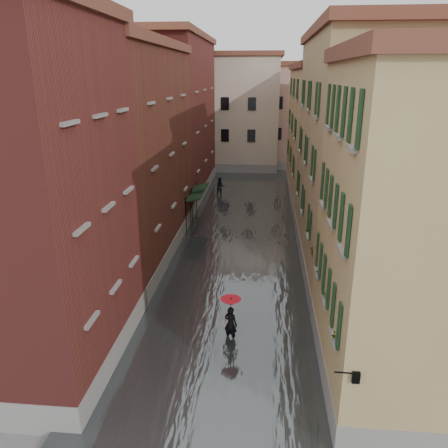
% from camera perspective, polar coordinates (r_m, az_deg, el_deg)
% --- Properties ---
extents(ground, '(120.00, 120.00, 0.00)m').
position_cam_1_polar(ground, '(20.00, -0.13, -14.71)').
color(ground, '#575759').
rests_on(ground, ground).
extents(floodwater, '(10.00, 60.00, 0.20)m').
position_cam_1_polar(floodwater, '(31.58, 2.14, -1.41)').
color(floodwater, '#454A4C').
rests_on(floodwater, ground).
extents(building_left_near, '(6.00, 8.00, 13.00)m').
position_cam_1_polar(building_left_near, '(17.53, -24.27, 2.08)').
color(building_left_near, maroon).
rests_on(building_left_near, ground).
extents(building_left_mid, '(6.00, 14.00, 12.50)m').
position_cam_1_polar(building_left_mid, '(27.40, -13.15, 8.31)').
color(building_left_mid, '#592A1C').
rests_on(building_left_mid, ground).
extents(building_left_far, '(6.00, 16.00, 14.00)m').
position_cam_1_polar(building_left_far, '(41.67, -6.74, 13.21)').
color(building_left_far, maroon).
rests_on(building_left_far, ground).
extents(building_right_near, '(6.00, 8.00, 11.50)m').
position_cam_1_polar(building_right_near, '(16.42, 24.24, -1.74)').
color(building_right_near, tan).
rests_on(building_right_near, ground).
extents(building_right_mid, '(6.00, 14.00, 13.00)m').
position_cam_1_polar(building_right_mid, '(26.53, 17.21, 8.17)').
color(building_right_mid, tan).
rests_on(building_right_mid, ground).
extents(building_right_far, '(6.00, 16.00, 11.50)m').
position_cam_1_polar(building_right_far, '(41.27, 13.10, 11.05)').
color(building_right_far, tan).
rests_on(building_right_far, ground).
extents(building_end_cream, '(12.00, 9.00, 13.00)m').
position_cam_1_polar(building_end_cream, '(54.95, 0.58, 14.17)').
color(building_end_cream, beige).
rests_on(building_end_cream, ground).
extents(building_end_pink, '(10.00, 9.00, 12.00)m').
position_cam_1_polar(building_end_pink, '(56.96, 10.07, 13.56)').
color(building_end_pink, tan).
rests_on(building_end_pink, ground).
extents(awning_near, '(1.09, 2.76, 2.80)m').
position_cam_1_polar(awning_near, '(32.52, -3.83, 3.54)').
color(awning_near, black).
rests_on(awning_near, ground).
extents(awning_far, '(1.09, 3.08, 2.80)m').
position_cam_1_polar(awning_far, '(34.54, -3.27, 4.48)').
color(awning_far, black).
rests_on(awning_far, ground).
extents(wall_lantern, '(0.71, 0.22, 0.35)m').
position_cam_1_polar(wall_lantern, '(13.58, 16.72, -18.49)').
color(wall_lantern, black).
rests_on(wall_lantern, ground).
extents(window_planters, '(0.59, 10.64, 0.84)m').
position_cam_1_polar(window_planters, '(18.75, 12.67, -5.36)').
color(window_planters, brown).
rests_on(window_planters, ground).
extents(pedestrian_main, '(0.91, 0.91, 2.06)m').
position_cam_1_polar(pedestrian_main, '(19.20, 0.87, -11.95)').
color(pedestrian_main, black).
rests_on(pedestrian_main, ground).
extents(pedestrian_far, '(1.06, 0.92, 1.86)m').
position_cam_1_polar(pedestrian_far, '(41.61, -0.49, 4.84)').
color(pedestrian_far, black).
rests_on(pedestrian_far, ground).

